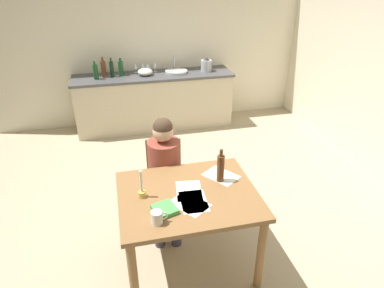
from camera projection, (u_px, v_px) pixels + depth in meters
The scene contains 25 objects.
ground_plane at pixel (183, 207), 3.92m from camera, with size 5.20×5.20×0.04m, color tan.
wall_back at pixel (149, 44), 5.54m from camera, with size 5.20×0.12×2.60m, color silver.
kitchen_counter at pixel (155, 101), 5.62m from camera, with size 2.55×0.64×0.90m.
dining_table at pixel (188, 205), 2.88m from camera, with size 1.15×0.93×0.77m.
chair_at_table at pixel (165, 177), 3.54m from camera, with size 0.45×0.45×0.87m.
person_seated at pixel (165, 169), 3.33m from camera, with size 0.37×0.62×1.19m.
coffee_mug at pixel (157, 217), 2.48m from camera, with size 0.13×0.09×0.10m.
candlestick at pixel (142, 190), 2.75m from camera, with size 0.06×0.06×0.25m.
book_magazine at pixel (165, 209), 2.61m from camera, with size 0.17×0.18×0.03m, color #4CA84F.
paper_letter at pixel (190, 204), 2.70m from camera, with size 0.21×0.30×0.00m, color white.
paper_bill at pixel (194, 201), 2.73m from camera, with size 0.21×0.30×0.00m, color white.
paper_envelope at pixel (189, 191), 2.85m from camera, with size 0.21×0.30×0.00m, color white.
paper_receipt at pixel (221, 176), 3.06m from camera, with size 0.21×0.30×0.00m, color white.
wine_bottle_on_table at pixel (221, 168), 2.93m from camera, with size 0.07×0.07×0.31m.
sink_unit at pixel (176, 71), 5.48m from camera, with size 0.36×0.36×0.24m.
bottle_oil at pixel (95, 71), 5.15m from camera, with size 0.08×0.08×0.27m.
bottle_vinegar at pixel (103, 69), 5.23m from camera, with size 0.07×0.07×0.31m.
bottle_wine_red at pixel (112, 69), 5.25m from camera, with size 0.06×0.06×0.30m.
bottle_sauce at pixel (121, 68), 5.31m from camera, with size 0.08×0.08×0.28m.
mixing_bowl at pixel (145, 72), 5.35m from camera, with size 0.24×0.24×0.11m, color white.
stovetop_kettle at pixel (206, 65), 5.55m from camera, with size 0.18×0.18×0.22m.
wine_glass_near_sink at pixel (155, 65), 5.50m from camera, with size 0.07×0.07×0.15m.
wine_glass_by_kettle at pixel (148, 66), 5.48m from camera, with size 0.07×0.07×0.15m.
wine_glass_back_left at pixel (143, 66), 5.46m from camera, with size 0.07×0.07×0.15m.
wine_glass_back_right at pixel (135, 66), 5.44m from camera, with size 0.07×0.07×0.15m.
Camera 1 is at (-0.62, -3.06, 2.46)m, focal length 31.79 mm.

